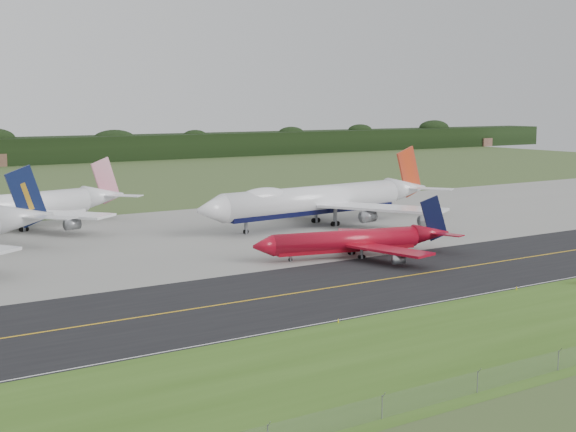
# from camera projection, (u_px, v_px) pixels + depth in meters

# --- Properties ---
(ground) EXTENTS (600.00, 600.00, 0.00)m
(ground) POSITION_uv_depth(u_px,v_px,m) (392.00, 271.00, 134.21)
(ground) COLOR #344C23
(ground) RESTS_ON ground
(grass_verge) EXTENTS (400.00, 30.00, 0.01)m
(grass_verge) POSITION_uv_depth(u_px,v_px,m) (566.00, 318.00, 105.14)
(grass_verge) COLOR #37591A
(grass_verge) RESTS_ON ground
(taxiway) EXTENTS (400.00, 32.00, 0.02)m
(taxiway) POSITION_uv_depth(u_px,v_px,m) (408.00, 276.00, 130.89)
(taxiway) COLOR black
(taxiway) RESTS_ON ground
(apron) EXTENTS (400.00, 78.00, 0.01)m
(apron) POSITION_uv_depth(u_px,v_px,m) (242.00, 231.00, 176.57)
(apron) COLOR gray
(apron) RESTS_ON ground
(taxiway_centreline) EXTENTS (400.00, 0.40, 0.00)m
(taxiway_centreline) POSITION_uv_depth(u_px,v_px,m) (408.00, 276.00, 130.88)
(taxiway_centreline) COLOR gold
(taxiway_centreline) RESTS_ON taxiway
(taxiway_edge_line) EXTENTS (400.00, 0.25, 0.00)m
(taxiway_edge_line) POSITION_uv_depth(u_px,v_px,m) (479.00, 295.00, 118.01)
(taxiway_edge_line) COLOR silver
(taxiway_edge_line) RESTS_ON taxiway
(jet_ba_747) EXTENTS (68.59, 56.56, 17.23)m
(jet_ba_747) POSITION_uv_depth(u_px,v_px,m) (321.00, 200.00, 184.31)
(jet_ba_747) COLOR white
(jet_ba_747) RESTS_ON ground
(jet_red_737) EXTENTS (39.26, 31.51, 10.66)m
(jet_red_737) POSITION_uv_depth(u_px,v_px,m) (356.00, 241.00, 146.71)
(jet_red_737) COLOR maroon
(jet_red_737) RESTS_ON ground
(jet_star_tail) EXTENTS (56.77, 46.70, 15.08)m
(jet_star_tail) POSITION_uv_depth(u_px,v_px,m) (15.00, 208.00, 177.04)
(jet_star_tail) COLOR white
(jet_star_tail) RESTS_ON ground
(edge_marker_left) EXTENTS (0.16, 0.16, 0.50)m
(edge_marker_left) POSITION_uv_depth(u_px,v_px,m) (338.00, 321.00, 102.89)
(edge_marker_left) COLOR yellow
(edge_marker_left) RESTS_ON ground
(edge_marker_center) EXTENTS (0.16, 0.16, 0.50)m
(edge_marker_center) POSITION_uv_depth(u_px,v_px,m) (517.00, 288.00, 120.93)
(edge_marker_center) COLOR yellow
(edge_marker_center) RESTS_ON ground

